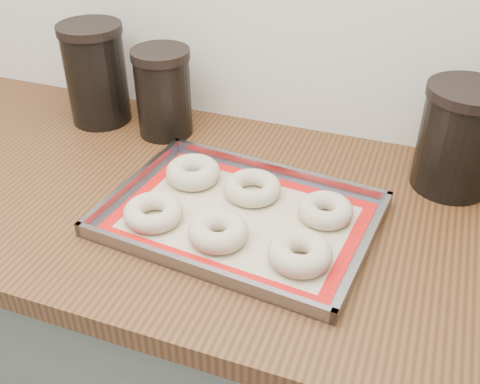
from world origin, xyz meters
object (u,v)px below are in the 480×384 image
at_px(bagel_front_mid, 218,231).
at_px(bagel_back_left, 193,172).
at_px(baking_tray, 240,217).
at_px(bagel_back_right, 325,210).
at_px(canister_mid, 163,92).
at_px(bagel_front_left, 153,212).
at_px(bagel_back_mid, 252,188).
at_px(canister_right, 459,138).
at_px(canister_left, 96,74).
at_px(bagel_front_right, 300,253).

xyz_separation_m(bagel_front_mid, bagel_back_left, (-0.11, 0.15, 0.00)).
distance_m(baking_tray, bagel_front_mid, 0.07).
xyz_separation_m(bagel_back_right, canister_mid, (-0.41, 0.20, 0.08)).
distance_m(bagel_front_left, bagel_back_left, 0.14).
distance_m(bagel_back_left, bagel_back_right, 0.27).
bearing_deg(bagel_back_mid, canister_mid, 146.65).
xyz_separation_m(bagel_front_mid, canister_right, (0.35, 0.31, 0.08)).
relative_size(baking_tray, canister_left, 2.19).
bearing_deg(baking_tray, canister_mid, 137.19).
bearing_deg(bagel_front_right, bagel_back_right, 85.00).
bearing_deg(bagel_back_mid, bagel_front_mid, -93.88).
bearing_deg(bagel_front_mid, baking_tray, 80.16).
relative_size(baking_tray, bagel_front_left, 4.72).
relative_size(bagel_back_mid, canister_right, 0.52).
bearing_deg(bagel_back_right, canister_right, 44.17).
xyz_separation_m(baking_tray, canister_right, (0.34, 0.24, 0.10)).
bearing_deg(bagel_front_mid, bagel_back_right, 38.59).
distance_m(bagel_back_right, canister_left, 0.62).
xyz_separation_m(bagel_front_right, canister_right, (0.21, 0.32, 0.08)).
height_order(baking_tray, canister_mid, canister_mid).
bearing_deg(canister_left, bagel_back_mid, -22.46).
height_order(bagel_front_mid, canister_mid, canister_mid).
bearing_deg(canister_right, bagel_back_left, -160.70).
height_order(bagel_front_mid, bagel_back_mid, bagel_front_mid).
relative_size(canister_left, canister_mid, 1.17).
distance_m(bagel_front_mid, bagel_back_right, 0.20).
xyz_separation_m(bagel_front_right, bagel_back_mid, (-0.13, 0.15, -0.00)).
bearing_deg(bagel_front_mid, canister_right, 41.85).
height_order(bagel_back_left, bagel_back_mid, bagel_back_left).
xyz_separation_m(canister_left, canister_right, (0.78, -0.01, -0.01)).
bearing_deg(bagel_front_right, baking_tray, 149.25).
bearing_deg(canister_left, bagel_front_mid, -37.37).
bearing_deg(baking_tray, bagel_front_mid, -99.84).
relative_size(bagel_back_left, canister_mid, 0.55).
height_order(bagel_back_left, canister_right, canister_right).
bearing_deg(canister_right, canister_left, 179.34).
xyz_separation_m(bagel_front_left, bagel_back_right, (0.28, 0.11, 0.00)).
distance_m(bagel_back_left, canister_right, 0.50).
bearing_deg(canister_mid, bagel_front_left, -67.32).
bearing_deg(canister_left, bagel_front_right, -30.25).
distance_m(baking_tray, canister_left, 0.52).
height_order(bagel_front_right, bagel_back_right, bagel_front_right).
bearing_deg(canister_left, baking_tray, -30.10).
xyz_separation_m(baking_tray, bagel_back_right, (0.14, 0.05, 0.01)).
relative_size(baking_tray, bagel_back_left, 4.68).
relative_size(bagel_back_right, canister_left, 0.43).
height_order(canister_left, canister_right, canister_left).
xyz_separation_m(bagel_back_left, bagel_back_right, (0.27, -0.03, -0.00)).
distance_m(bagel_front_mid, bagel_back_left, 0.19).
xyz_separation_m(bagel_front_left, bagel_back_left, (0.01, 0.14, 0.00)).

